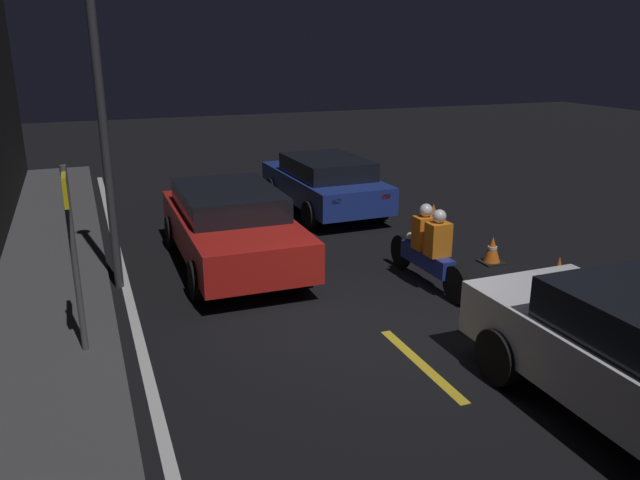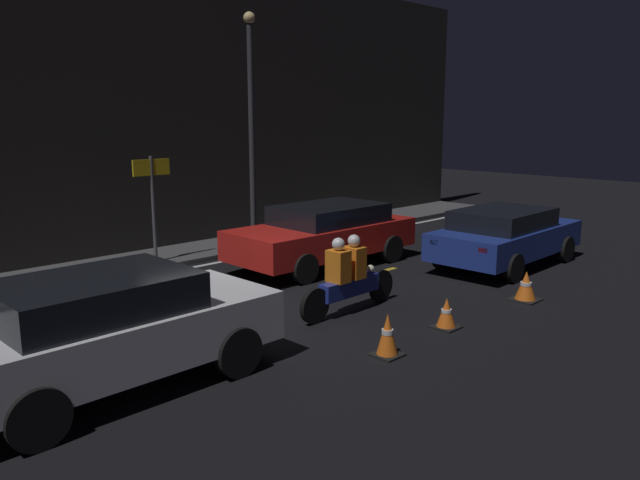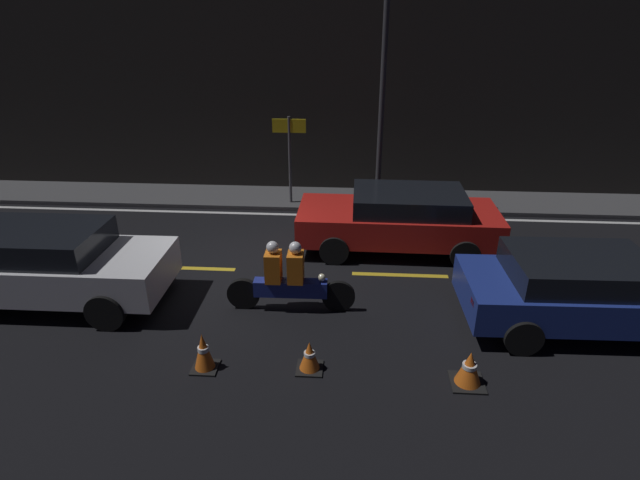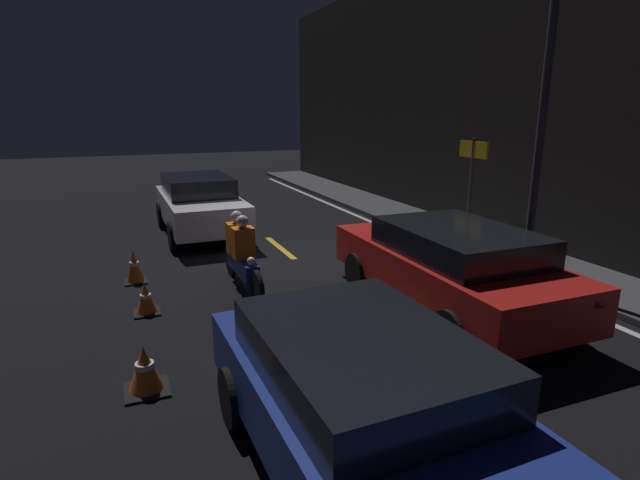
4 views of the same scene
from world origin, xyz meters
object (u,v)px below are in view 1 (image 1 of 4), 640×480
(traffic_cone_far, at_px, (433,216))
(traffic_cone_near, at_px, (558,275))
(motorcycle, at_px, (429,249))
(traffic_cone_mid, at_px, (492,250))
(shop_sign, at_px, (70,223))
(taxi_red, at_px, (231,224))
(street_lamp, at_px, (99,88))
(sedan_blue, at_px, (324,182))

(traffic_cone_far, bearing_deg, traffic_cone_near, 178.93)
(motorcycle, bearing_deg, traffic_cone_mid, -72.91)
(traffic_cone_near, bearing_deg, shop_sign, 86.34)
(taxi_red, distance_m, traffic_cone_mid, 4.81)
(traffic_cone_far, relative_size, street_lamp, 0.10)
(taxi_red, xyz_separation_m, shop_sign, (-2.83, 2.62, 1.05))
(taxi_red, relative_size, shop_sign, 1.88)
(traffic_cone_far, distance_m, shop_sign, 8.20)
(shop_sign, height_order, street_lamp, street_lamp)
(sedan_blue, height_order, traffic_cone_mid, sedan_blue)
(traffic_cone_mid, height_order, street_lamp, street_lamp)
(traffic_cone_near, bearing_deg, sedan_blue, 14.54)
(motorcycle, height_order, street_lamp, street_lamp)
(shop_sign, bearing_deg, traffic_cone_near, -93.66)
(traffic_cone_near, height_order, street_lamp, street_lamp)
(traffic_cone_near, xyz_separation_m, traffic_cone_mid, (1.61, 0.09, -0.06))
(street_lamp, bearing_deg, motorcycle, -110.39)
(traffic_cone_mid, relative_size, shop_sign, 0.21)
(sedan_blue, bearing_deg, street_lamp, 122.43)
(motorcycle, relative_size, traffic_cone_far, 4.21)
(traffic_cone_mid, bearing_deg, traffic_cone_near, -176.92)
(traffic_cone_mid, height_order, shop_sign, shop_sign)
(traffic_cone_far, bearing_deg, traffic_cone_mid, 176.10)
(sedan_blue, bearing_deg, traffic_cone_mid, -162.88)
(traffic_cone_far, bearing_deg, shop_sign, 115.82)
(shop_sign, bearing_deg, street_lamp, -13.69)
(street_lamp, bearing_deg, taxi_red, -78.04)
(taxi_red, distance_m, sedan_blue, 4.14)
(taxi_red, relative_size, sedan_blue, 1.08)
(traffic_cone_mid, xyz_separation_m, shop_sign, (-1.15, 7.09, 1.56))
(sedan_blue, bearing_deg, taxi_red, 133.13)
(motorcycle, bearing_deg, taxi_red, 50.40)
(taxi_red, relative_size, traffic_cone_far, 8.08)
(shop_sign, distance_m, street_lamp, 2.85)
(taxi_red, height_order, street_lamp, street_lamp)
(taxi_red, xyz_separation_m, traffic_cone_near, (-3.29, -4.56, -0.45))
(motorcycle, height_order, traffic_cone_far, motorcycle)
(traffic_cone_mid, height_order, traffic_cone_far, traffic_cone_far)
(sedan_blue, distance_m, traffic_cone_near, 6.40)
(traffic_cone_mid, distance_m, traffic_cone_far, 2.36)
(sedan_blue, relative_size, shop_sign, 1.74)
(traffic_cone_near, relative_size, shop_sign, 0.26)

